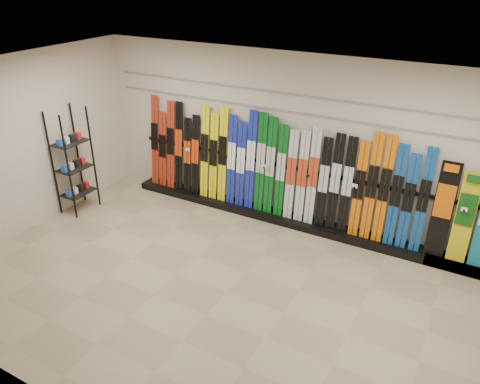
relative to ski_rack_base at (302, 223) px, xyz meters
The scene contains 10 objects.
floor 2.29m from the ski_rack_base, 95.64° to the right, with size 8.00×8.00×0.00m, color tan.
back_wall 1.47m from the ski_rack_base, 135.64° to the left, with size 8.00×8.00×0.00m, color beige.
left_wall 5.01m from the ski_rack_base, 151.65° to the right, with size 5.00×5.00×0.00m, color beige.
ceiling 3.73m from the ski_rack_base, 95.64° to the right, with size 8.00×8.00×0.00m, color silver.
ski_rack_base is the anchor object (origin of this frame).
skis 1.13m from the ski_rack_base, behind, with size 5.37×0.21×1.84m.
snowboards 2.82m from the ski_rack_base, ahead, with size 1.25×0.24×1.56m.
accessory_rack 4.33m from the ski_rack_base, 159.88° to the right, with size 0.40×0.60×1.98m, color black.
slatwall_rail_0 1.96m from the ski_rack_base, 138.37° to the left, with size 7.60×0.02×0.03m, color gray.
slatwall_rail_1 2.26m from the ski_rack_base, 138.37° to the left, with size 7.60×0.02×0.03m, color gray.
Camera 1 is at (2.79, -4.63, 4.29)m, focal length 35.00 mm.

